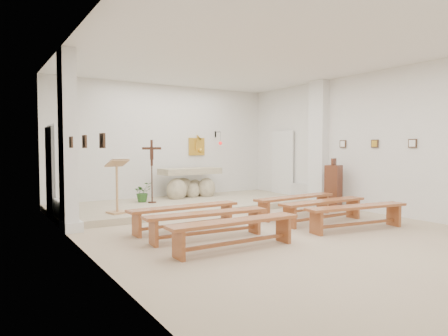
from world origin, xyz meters
TOP-DOWN VIEW (x-y plane):
  - ground at (0.00, 0.00)m, footprint 7.00×10.00m
  - wall_left at (-3.49, 0.00)m, footprint 0.02×10.00m
  - wall_right at (3.49, 0.00)m, footprint 0.02×10.00m
  - wall_back at (0.00, 4.99)m, footprint 7.00×0.02m
  - ceiling at (0.00, 0.00)m, footprint 7.00×10.00m
  - sanctuary_platform at (0.00, 3.50)m, footprint 6.98×3.00m
  - pilaster_left at (-3.37, 2.00)m, footprint 0.26×0.55m
  - pilaster_right at (3.37, 2.00)m, footprint 0.26×0.55m
  - gold_wall_relief at (1.05, 4.96)m, footprint 0.55×0.04m
  - sanctuary_lamp at (1.75, 4.71)m, footprint 0.11×0.36m
  - station_frame_left_front at (-3.47, -0.80)m, footprint 0.03×0.20m
  - station_frame_left_mid at (-3.47, 0.20)m, footprint 0.03×0.20m
  - station_frame_left_rear at (-3.47, 1.20)m, footprint 0.03×0.20m
  - station_frame_right_front at (3.47, -0.80)m, footprint 0.03×0.20m
  - station_frame_right_mid at (3.47, 0.20)m, footprint 0.03×0.20m
  - station_frame_right_rear at (3.47, 1.20)m, footprint 0.03×0.20m
  - radiator_left at (-3.43, 2.70)m, footprint 0.10×0.85m
  - radiator_right at (3.43, 2.70)m, footprint 0.10×0.85m
  - altar at (0.51, 4.40)m, footprint 1.86×0.87m
  - lectern at (-2.22, 2.63)m, footprint 0.51×0.46m
  - crucifix_stand at (-0.91, 3.83)m, footprint 0.49×0.22m
  - potted_plant at (-1.07, 4.12)m, footprint 0.57×0.53m
  - donation_pedestal at (3.10, 1.17)m, footprint 0.46×0.46m
  - bench_left_front at (-1.44, 0.83)m, footprint 2.31×0.44m
  - bench_right_front at (1.44, 0.83)m, footprint 2.32×0.56m
  - bench_left_second at (-1.44, -0.06)m, footprint 2.32×0.51m
  - bench_right_second at (1.44, -0.06)m, footprint 2.31×0.45m
  - bench_left_third at (-1.44, -0.96)m, footprint 2.30×0.37m
  - bench_right_third at (1.44, -0.96)m, footprint 2.33×0.65m

SIDE VIEW (x-z plane):
  - ground at x=0.00m, z-range 0.00..0.00m
  - sanctuary_platform at x=0.00m, z-range 0.00..0.15m
  - radiator_left at x=-3.43m, z-range 0.01..0.53m
  - radiator_right at x=3.43m, z-range 0.01..0.53m
  - bench_left_front at x=-1.44m, z-range 0.12..0.61m
  - bench_right_front at x=1.44m, z-range 0.12..0.61m
  - bench_left_second at x=-1.44m, z-range 0.12..0.61m
  - bench_right_second at x=1.44m, z-range 0.12..0.61m
  - bench_left_third at x=-1.44m, z-range 0.12..0.61m
  - bench_right_third at x=1.44m, z-range 0.12..0.61m
  - potted_plant at x=-1.07m, z-range 0.15..0.69m
  - altar at x=0.51m, z-range 0.04..0.98m
  - donation_pedestal at x=3.10m, z-range -0.08..1.26m
  - lectern at x=-2.22m, z-range 0.14..1.39m
  - crucifix_stand at x=-0.91m, z-range 0.28..1.96m
  - gold_wall_relief at x=1.05m, z-range 1.38..1.92m
  - station_frame_left_front at x=-3.47m, z-range 1.62..1.82m
  - station_frame_left_mid at x=-3.47m, z-range 1.62..1.82m
  - station_frame_left_rear at x=-3.47m, z-range 1.62..1.82m
  - station_frame_right_front at x=3.47m, z-range 1.62..1.82m
  - station_frame_right_mid at x=3.47m, z-range 1.62..1.82m
  - station_frame_right_rear at x=3.47m, z-range 1.62..1.82m
  - wall_left at x=-3.49m, z-range 0.00..3.50m
  - wall_right at x=3.49m, z-range 0.00..3.50m
  - wall_back at x=0.00m, z-range 0.00..3.50m
  - pilaster_left at x=-3.37m, z-range 0.00..3.50m
  - pilaster_right at x=3.37m, z-range 0.00..3.50m
  - sanctuary_lamp at x=1.75m, z-range 1.59..2.03m
  - ceiling at x=0.00m, z-range 3.48..3.50m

